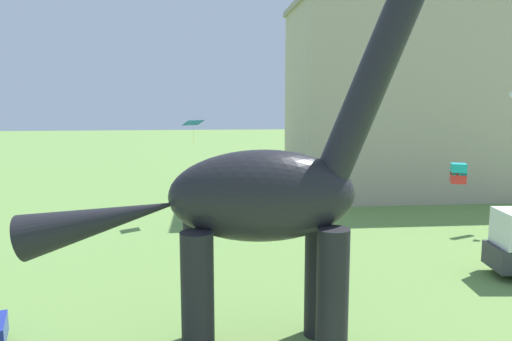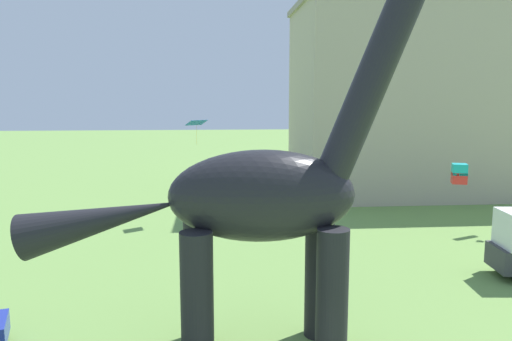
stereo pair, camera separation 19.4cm
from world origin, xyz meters
name	(u,v)px [view 2 (the right image)]	position (x,y,z in m)	size (l,w,h in m)	color
dinosaur_sculpture	(260,196)	(-0.11, 4.72, 5.30)	(14.01, 2.97, 14.65)	black
kite_high_right	(196,123)	(-2.71, 23.43, 6.69)	(1.60, 1.48, 1.70)	#287AE5
kite_mid_left	(459,174)	(6.63, 5.00, 5.88)	(0.59, 0.59, 0.67)	#19B2B7
background_building_block	(432,99)	(17.71, 32.63, 8.24)	(24.10, 12.66, 16.47)	#B7A893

